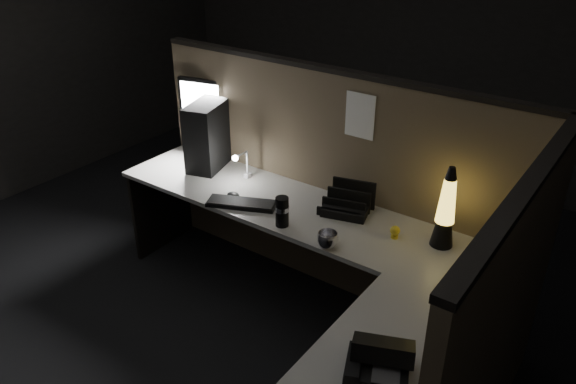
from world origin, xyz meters
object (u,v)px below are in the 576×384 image
Objects in this scene: monitor at (208,110)px; desk_phone at (378,361)px; lava_lamp at (445,214)px; pc_tower at (210,133)px; keyboard at (242,204)px.

desk_phone is (2.00, -1.20, -0.28)m from monitor.
monitor is 1.87m from lava_lamp.
pc_tower is 0.21m from monitor.
keyboard is at bearing -165.80° from lava_lamp.
monitor is 0.89m from keyboard.
pc_tower reaches higher than desk_phone.
lava_lamp is 1.05m from desk_phone.
desk_phone is at bearing -46.12° from pc_tower.
keyboard is at bearing -48.58° from monitor.
monitor is 2.35m from desk_phone.
pc_tower is 0.82× the size of monitor.
desk_phone is (0.15, -1.03, -0.14)m from lava_lamp.
keyboard is (0.68, -0.47, -0.33)m from monitor.
lava_lamp reaches higher than pc_tower.
pc_tower is at bearing -57.96° from monitor.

